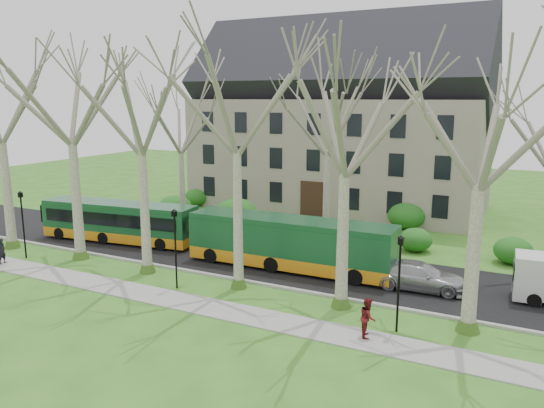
# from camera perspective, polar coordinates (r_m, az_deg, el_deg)

# --- Properties ---
(ground) EXTENTS (120.00, 120.00, 0.00)m
(ground) POSITION_cam_1_polar(r_m,az_deg,el_deg) (27.46, 1.33, -10.36)
(ground) COLOR #356E1F
(ground) RESTS_ON ground
(sidewalk) EXTENTS (70.00, 2.00, 0.06)m
(sidewalk) POSITION_cam_1_polar(r_m,az_deg,el_deg) (25.39, -1.18, -12.17)
(sidewalk) COLOR gray
(sidewalk) RESTS_ON ground
(road) EXTENTS (80.00, 8.00, 0.06)m
(road) POSITION_cam_1_polar(r_m,az_deg,el_deg) (32.20, 5.61, -7.03)
(road) COLOR black
(road) RESTS_ON ground
(curb) EXTENTS (80.00, 0.25, 0.14)m
(curb) POSITION_cam_1_polar(r_m,az_deg,el_deg) (28.70, 2.64, -9.24)
(curb) COLOR #A5A39E
(curb) RESTS_ON ground
(building) EXTENTS (26.50, 12.20, 16.00)m
(building) POSITION_cam_1_polar(r_m,az_deg,el_deg) (50.03, 7.19, 8.90)
(building) COLOR gray
(building) RESTS_ON ground
(tree_row_verge) EXTENTS (49.00, 7.00, 14.00)m
(tree_row_verge) POSITION_cam_1_polar(r_m,az_deg,el_deg) (25.97, 1.69, 4.36)
(tree_row_verge) COLOR gray
(tree_row_verge) RESTS_ON ground
(tree_row_far) EXTENTS (33.00, 7.00, 12.00)m
(tree_row_far) POSITION_cam_1_polar(r_m,az_deg,el_deg) (36.41, 7.02, 4.73)
(tree_row_far) COLOR gray
(tree_row_far) RESTS_ON ground
(lamp_row) EXTENTS (36.22, 0.22, 4.30)m
(lamp_row) POSITION_cam_1_polar(r_m,az_deg,el_deg) (25.75, 0.38, -5.78)
(lamp_row) COLOR black
(lamp_row) RESTS_ON ground
(hedges) EXTENTS (30.60, 8.60, 2.00)m
(hedges) POSITION_cam_1_polar(r_m,az_deg,el_deg) (41.22, 3.94, -1.49)
(hedges) COLOR #1B5518
(hedges) RESTS_ON ground
(bus_lead) EXTENTS (11.77, 3.80, 2.89)m
(bus_lead) POSITION_cam_1_polar(r_m,az_deg,el_deg) (39.31, -16.11, -1.80)
(bus_lead) COLOR #144826
(bus_lead) RESTS_ON road
(bus_follow) EXTENTS (12.72, 2.91, 3.17)m
(bus_follow) POSITION_cam_1_polar(r_m,az_deg,el_deg) (31.80, 1.93, -4.18)
(bus_follow) COLOR #144826
(bus_follow) RESTS_ON road
(sedan) EXTENTS (5.21, 2.49, 1.47)m
(sedan) POSITION_cam_1_polar(r_m,az_deg,el_deg) (29.69, 15.51, -7.46)
(sedan) COLOR #A3A3A8
(sedan) RESTS_ON road
(pedestrian_a) EXTENTS (0.39, 0.59, 1.61)m
(pedestrian_a) POSITION_cam_1_polar(r_m,az_deg,el_deg) (36.88, -27.12, -4.52)
(pedestrian_a) COLOR black
(pedestrian_a) RESTS_ON sidewalk
(pedestrian_b) EXTENTS (0.87, 1.00, 1.73)m
(pedestrian_b) POSITION_cam_1_polar(r_m,az_deg,el_deg) (23.58, 10.27, -11.91)
(pedestrian_b) COLOR maroon
(pedestrian_b) RESTS_ON sidewalk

